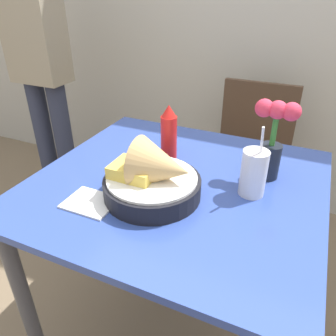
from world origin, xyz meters
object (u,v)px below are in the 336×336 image
(chair_far_window, at_px, (251,150))
(flower_vase, at_px, (273,137))
(person_standing, at_px, (38,52))
(ketchup_bottle, at_px, (169,133))
(drink_cup, at_px, (253,174))
(food_basket, at_px, (155,178))

(chair_far_window, height_order, flower_vase, flower_vase)
(chair_far_window, distance_m, flower_vase, 0.82)
(person_standing, bearing_deg, ketchup_bottle, -24.79)
(chair_far_window, xyz_separation_m, ketchup_bottle, (-0.18, -0.71, 0.35))
(drink_cup, xyz_separation_m, person_standing, (-1.33, 0.57, 0.15))
(chair_far_window, height_order, food_basket, food_basket)
(chair_far_window, relative_size, person_standing, 0.51)
(food_basket, height_order, flower_vase, flower_vase)
(flower_vase, bearing_deg, chair_far_window, 103.39)
(ketchup_bottle, xyz_separation_m, drink_cup, (0.32, -0.11, -0.03))
(chair_far_window, bearing_deg, flower_vase, -76.61)
(ketchup_bottle, xyz_separation_m, flower_vase, (0.35, 0.01, 0.05))
(ketchup_bottle, height_order, drink_cup, drink_cup)
(ketchup_bottle, bearing_deg, person_standing, 155.21)
(chair_far_window, relative_size, food_basket, 3.03)
(drink_cup, distance_m, flower_vase, 0.14)
(drink_cup, bearing_deg, food_basket, -152.24)
(drink_cup, bearing_deg, person_standing, 156.66)
(drink_cup, xyz_separation_m, flower_vase, (0.03, 0.12, 0.08))
(food_basket, relative_size, flower_vase, 1.12)
(food_basket, distance_m, person_standing, 1.30)
(food_basket, xyz_separation_m, ketchup_bottle, (-0.07, 0.24, 0.03))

